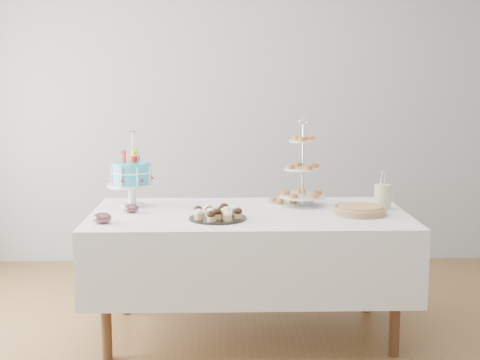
{
  "coord_description": "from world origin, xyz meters",
  "views": [
    {
      "loc": [
        -0.16,
        -3.69,
        1.58
      ],
      "look_at": [
        -0.05,
        0.3,
        0.97
      ],
      "focal_mm": 50.0,
      "sensor_mm": 36.0,
      "label": 1
    }
  ],
  "objects_px": {
    "tiered_stand": "(303,169)",
    "plate_stack": "(300,198)",
    "utensil_pitcher": "(383,196)",
    "jam_bowl_b": "(131,208)",
    "birthday_cake": "(132,186)",
    "cupcake_tray": "(218,213)",
    "pastry_plate": "(285,201)",
    "table": "(249,249)",
    "pie": "(360,209)",
    "jam_bowl_a": "(102,218)"
  },
  "relations": [
    {
      "from": "cupcake_tray",
      "to": "utensil_pitcher",
      "type": "relative_size",
      "value": 1.43
    },
    {
      "from": "table",
      "to": "utensil_pitcher",
      "type": "bearing_deg",
      "value": 6.05
    },
    {
      "from": "table",
      "to": "cupcake_tray",
      "type": "bearing_deg",
      "value": -134.61
    },
    {
      "from": "pastry_plate",
      "to": "utensil_pitcher",
      "type": "relative_size",
      "value": 1.09
    },
    {
      "from": "table",
      "to": "jam_bowl_a",
      "type": "bearing_deg",
      "value": -161.24
    },
    {
      "from": "utensil_pitcher",
      "to": "cupcake_tray",
      "type": "bearing_deg",
      "value": -141.81
    },
    {
      "from": "pie",
      "to": "utensil_pitcher",
      "type": "relative_size",
      "value": 1.39
    },
    {
      "from": "jam_bowl_a",
      "to": "cupcake_tray",
      "type": "bearing_deg",
      "value": 8.25
    },
    {
      "from": "plate_stack",
      "to": "cupcake_tray",
      "type": "bearing_deg",
      "value": -137.55
    },
    {
      "from": "birthday_cake",
      "to": "pastry_plate",
      "type": "xyz_separation_m",
      "value": [
        0.98,
        0.06,
        -0.11
      ]
    },
    {
      "from": "plate_stack",
      "to": "jam_bowl_a",
      "type": "xyz_separation_m",
      "value": [
        -1.18,
        -0.58,
        -0.0
      ]
    },
    {
      "from": "cupcake_tray",
      "to": "pastry_plate",
      "type": "xyz_separation_m",
      "value": [
        0.43,
        0.47,
        -0.02
      ]
    },
    {
      "from": "table",
      "to": "jam_bowl_b",
      "type": "height_order",
      "value": "jam_bowl_b"
    },
    {
      "from": "plate_stack",
      "to": "jam_bowl_b",
      "type": "xyz_separation_m",
      "value": [
        -1.06,
        -0.28,
        -0.01
      ]
    },
    {
      "from": "tiered_stand",
      "to": "jam_bowl_a",
      "type": "height_order",
      "value": "tiered_stand"
    },
    {
      "from": "pie",
      "to": "utensil_pitcher",
      "type": "bearing_deg",
      "value": 42.34
    },
    {
      "from": "tiered_stand",
      "to": "plate_stack",
      "type": "distance_m",
      "value": 0.22
    },
    {
      "from": "cupcake_tray",
      "to": "jam_bowl_b",
      "type": "bearing_deg",
      "value": 158.62
    },
    {
      "from": "jam_bowl_a",
      "to": "birthday_cake",
      "type": "bearing_deg",
      "value": 78.49
    },
    {
      "from": "pastry_plate",
      "to": "utensil_pitcher",
      "type": "distance_m",
      "value": 0.63
    },
    {
      "from": "table",
      "to": "pie",
      "type": "bearing_deg",
      "value": -6.08
    },
    {
      "from": "jam_bowl_b",
      "to": "birthday_cake",
      "type": "bearing_deg",
      "value": 95.3
    },
    {
      "from": "pie",
      "to": "jam_bowl_a",
      "type": "bearing_deg",
      "value": -171.89
    },
    {
      "from": "jam_bowl_a",
      "to": "plate_stack",
      "type": "bearing_deg",
      "value": 26.16
    },
    {
      "from": "jam_bowl_a",
      "to": "jam_bowl_b",
      "type": "xyz_separation_m",
      "value": [
        0.12,
        0.3,
        -0.0
      ]
    },
    {
      "from": "cupcake_tray",
      "to": "jam_bowl_a",
      "type": "distance_m",
      "value": 0.66
    },
    {
      "from": "birthday_cake",
      "to": "jam_bowl_b",
      "type": "bearing_deg",
      "value": -62.71
    },
    {
      "from": "birthday_cake",
      "to": "cupcake_tray",
      "type": "relative_size",
      "value": 1.42
    },
    {
      "from": "birthday_cake",
      "to": "pie",
      "type": "height_order",
      "value": "birthday_cake"
    },
    {
      "from": "plate_stack",
      "to": "jam_bowl_a",
      "type": "bearing_deg",
      "value": -153.84
    },
    {
      "from": "tiered_stand",
      "to": "utensil_pitcher",
      "type": "bearing_deg",
      "value": -13.5
    },
    {
      "from": "birthday_cake",
      "to": "plate_stack",
      "type": "bearing_deg",
      "value": 26.02
    },
    {
      "from": "cupcake_tray",
      "to": "pie",
      "type": "xyz_separation_m",
      "value": [
        0.85,
        0.12,
        -0.01
      ]
    },
    {
      "from": "birthday_cake",
      "to": "utensil_pitcher",
      "type": "xyz_separation_m",
      "value": [
        1.58,
        -0.13,
        -0.05
      ]
    },
    {
      "from": "jam_bowl_b",
      "to": "utensil_pitcher",
      "type": "bearing_deg",
      "value": 2.65
    },
    {
      "from": "table",
      "to": "pie",
      "type": "height_order",
      "value": "pie"
    },
    {
      "from": "birthday_cake",
      "to": "cupcake_tray",
      "type": "xyz_separation_m",
      "value": [
        0.55,
        -0.41,
        -0.09
      ]
    },
    {
      "from": "table",
      "to": "utensil_pitcher",
      "type": "xyz_separation_m",
      "value": [
        0.84,
        0.09,
        0.31
      ]
    },
    {
      "from": "birthday_cake",
      "to": "jam_bowl_b",
      "type": "distance_m",
      "value": 0.23
    },
    {
      "from": "plate_stack",
      "to": "jam_bowl_b",
      "type": "distance_m",
      "value": 1.1
    },
    {
      "from": "birthday_cake",
      "to": "jam_bowl_a",
      "type": "height_order",
      "value": "birthday_cake"
    },
    {
      "from": "cupcake_tray",
      "to": "jam_bowl_a",
      "type": "relative_size",
      "value": 3.16
    },
    {
      "from": "table",
      "to": "jam_bowl_a",
      "type": "height_order",
      "value": "jam_bowl_a"
    },
    {
      "from": "cupcake_tray",
      "to": "jam_bowl_a",
      "type": "xyz_separation_m",
      "value": [
        -0.65,
        -0.09,
        -0.01
      ]
    },
    {
      "from": "birthday_cake",
      "to": "cupcake_tray",
      "type": "bearing_deg",
      "value": -14.84
    },
    {
      "from": "jam_bowl_a",
      "to": "jam_bowl_b",
      "type": "relative_size",
      "value": 1.14
    },
    {
      "from": "cupcake_tray",
      "to": "pie",
      "type": "relative_size",
      "value": 1.03
    },
    {
      "from": "birthday_cake",
      "to": "tiered_stand",
      "type": "bearing_deg",
      "value": 21.27
    },
    {
      "from": "pie",
      "to": "tiered_stand",
      "type": "distance_m",
      "value": 0.47
    },
    {
      "from": "birthday_cake",
      "to": "pie",
      "type": "distance_m",
      "value": 1.44
    }
  ]
}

